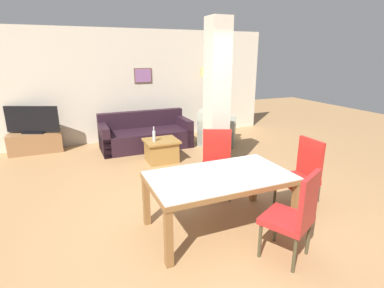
{
  "coord_description": "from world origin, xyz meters",
  "views": [
    {
      "loc": [
        -1.63,
        -2.95,
        2.13
      ],
      "look_at": [
        0.0,
        0.86,
        0.87
      ],
      "focal_mm": 28.0,
      "sensor_mm": 36.0,
      "label": 1
    }
  ],
  "objects_px": {
    "dining_chair_head_right": "(302,172)",
    "armchair": "(215,132)",
    "coffee_table": "(161,150)",
    "tv_stand": "(36,143)",
    "standing_person": "(218,109)",
    "bottle": "(154,136)",
    "dining_chair_near_right": "(295,213)",
    "dining_chair_far_right": "(217,160)",
    "dining_table": "(220,185)",
    "floor_lamp": "(207,79)",
    "tv_screen": "(32,120)",
    "sofa": "(145,136)"
  },
  "relations": [
    {
      "from": "dining_chair_head_right",
      "to": "armchair",
      "type": "bearing_deg",
      "value": -6.82
    },
    {
      "from": "coffee_table",
      "to": "tv_stand",
      "type": "height_order",
      "value": "coffee_table"
    },
    {
      "from": "standing_person",
      "to": "bottle",
      "type": "bearing_deg",
      "value": 92.09
    },
    {
      "from": "dining_chair_near_right",
      "to": "armchair",
      "type": "height_order",
      "value": "dining_chair_near_right"
    },
    {
      "from": "dining_chair_far_right",
      "to": "coffee_table",
      "type": "xyz_separation_m",
      "value": [
        -0.35,
        1.73,
        -0.31
      ]
    },
    {
      "from": "bottle",
      "to": "tv_stand",
      "type": "xyz_separation_m",
      "value": [
        -2.24,
        1.68,
        -0.35
      ]
    },
    {
      "from": "dining_table",
      "to": "standing_person",
      "type": "relative_size",
      "value": 0.99
    },
    {
      "from": "armchair",
      "to": "coffee_table",
      "type": "height_order",
      "value": "armchair"
    },
    {
      "from": "dining_chair_head_right",
      "to": "dining_chair_far_right",
      "type": "bearing_deg",
      "value": 44.35
    },
    {
      "from": "dining_chair_head_right",
      "to": "coffee_table",
      "type": "distance_m",
      "value": 2.91
    },
    {
      "from": "tv_stand",
      "to": "floor_lamp",
      "type": "bearing_deg",
      "value": -1.43
    },
    {
      "from": "tv_stand",
      "to": "tv_screen",
      "type": "distance_m",
      "value": 0.52
    },
    {
      "from": "dining_chair_head_right",
      "to": "dining_table",
      "type": "bearing_deg",
      "value": 90.0
    },
    {
      "from": "dining_chair_head_right",
      "to": "tv_screen",
      "type": "height_order",
      "value": "tv_screen"
    },
    {
      "from": "dining_chair_head_right",
      "to": "tv_stand",
      "type": "distance_m",
      "value": 5.6
    },
    {
      "from": "tv_stand",
      "to": "tv_screen",
      "type": "height_order",
      "value": "tv_screen"
    },
    {
      "from": "dining_table",
      "to": "standing_person",
      "type": "distance_m",
      "value": 2.88
    },
    {
      "from": "coffee_table",
      "to": "floor_lamp",
      "type": "relative_size",
      "value": 0.38
    },
    {
      "from": "dining_chair_far_right",
      "to": "coffee_table",
      "type": "relative_size",
      "value": 1.51
    },
    {
      "from": "dining_table",
      "to": "floor_lamp",
      "type": "xyz_separation_m",
      "value": [
        1.82,
        4.16,
        0.91
      ]
    },
    {
      "from": "tv_screen",
      "to": "coffee_table",
      "type": "bearing_deg",
      "value": 169.02
    },
    {
      "from": "dining_chair_head_right",
      "to": "tv_stand",
      "type": "bearing_deg",
      "value": 40.33
    },
    {
      "from": "bottle",
      "to": "tv_stand",
      "type": "height_order",
      "value": "bottle"
    },
    {
      "from": "dining_chair_near_right",
      "to": "bottle",
      "type": "bearing_deg",
      "value": 71.61
    },
    {
      "from": "dining_table",
      "to": "bottle",
      "type": "height_order",
      "value": "bottle"
    },
    {
      "from": "sofa",
      "to": "standing_person",
      "type": "relative_size",
      "value": 1.17
    },
    {
      "from": "bottle",
      "to": "tv_screen",
      "type": "relative_size",
      "value": 0.28
    },
    {
      "from": "dining_table",
      "to": "dining_chair_near_right",
      "type": "distance_m",
      "value": 0.95
    },
    {
      "from": "dining_chair_head_right",
      "to": "dining_chair_near_right",
      "type": "xyz_separation_m",
      "value": [
        -0.87,
        -0.84,
        0.0
      ]
    },
    {
      "from": "dining_chair_head_right",
      "to": "standing_person",
      "type": "relative_size",
      "value": 0.58
    },
    {
      "from": "coffee_table",
      "to": "tv_screen",
      "type": "xyz_separation_m",
      "value": [
        -2.4,
        1.64,
        0.51
      ]
    },
    {
      "from": "dining_table",
      "to": "floor_lamp",
      "type": "relative_size",
      "value": 0.97
    },
    {
      "from": "dining_chair_far_right",
      "to": "sofa",
      "type": "height_order",
      "value": "dining_chair_far_right"
    },
    {
      "from": "armchair",
      "to": "standing_person",
      "type": "bearing_deg",
      "value": 8.86
    },
    {
      "from": "dining_table",
      "to": "bottle",
      "type": "bearing_deg",
      "value": 91.83
    },
    {
      "from": "dining_chair_far_right",
      "to": "dining_chair_near_right",
      "type": "height_order",
      "value": "same"
    },
    {
      "from": "dining_chair_far_right",
      "to": "armchair",
      "type": "xyz_separation_m",
      "value": [
        1.27,
        2.48,
        -0.26
      ]
    },
    {
      "from": "dining_chair_head_right",
      "to": "sofa",
      "type": "relative_size",
      "value": 0.49
    },
    {
      "from": "dining_chair_far_right",
      "to": "dining_chair_head_right",
      "type": "bearing_deg",
      "value": 160.02
    },
    {
      "from": "dining_chair_near_right",
      "to": "bottle",
      "type": "distance_m",
      "value": 3.46
    },
    {
      "from": "floor_lamp",
      "to": "dining_chair_head_right",
      "type": "bearing_deg",
      "value": -97.2
    },
    {
      "from": "standing_person",
      "to": "dining_chair_head_right",
      "type": "bearing_deg",
      "value": -176.05
    },
    {
      "from": "dining_table",
      "to": "tv_screen",
      "type": "relative_size",
      "value": 1.62
    },
    {
      "from": "armchair",
      "to": "dining_chair_far_right",
      "type": "bearing_deg",
      "value": 7.15
    },
    {
      "from": "sofa",
      "to": "dining_chair_head_right",
      "type": "bearing_deg",
      "value": 108.91
    },
    {
      "from": "bottle",
      "to": "standing_person",
      "type": "height_order",
      "value": "standing_person"
    },
    {
      "from": "dining_chair_head_right",
      "to": "coffee_table",
      "type": "relative_size",
      "value": 1.51
    },
    {
      "from": "tv_stand",
      "to": "dining_chair_near_right",
      "type": "bearing_deg",
      "value": -61.67
    },
    {
      "from": "floor_lamp",
      "to": "standing_person",
      "type": "bearing_deg",
      "value": -107.67
    },
    {
      "from": "dining_chair_near_right",
      "to": "coffee_table",
      "type": "relative_size",
      "value": 1.51
    }
  ]
}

